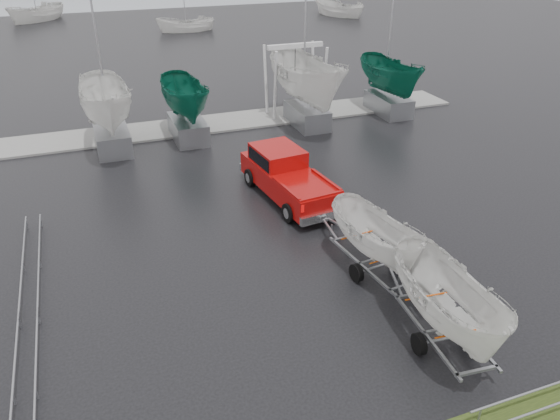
% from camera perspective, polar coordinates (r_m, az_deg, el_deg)
% --- Properties ---
extents(ground_plane, '(120.00, 120.00, 0.00)m').
position_cam_1_polar(ground_plane, '(20.03, 1.71, -2.61)').
color(ground_plane, black).
rests_on(ground_plane, ground).
extents(dock, '(30.00, 3.00, 0.12)m').
position_cam_1_polar(dock, '(31.35, -7.36, 8.90)').
color(dock, gray).
rests_on(dock, ground).
extents(pickup_truck, '(2.55, 5.82, 1.88)m').
position_cam_1_polar(pickup_truck, '(22.50, 0.55, 3.83)').
color(pickup_truck, '#9A0908').
rests_on(pickup_truck, ground).
extents(trailer_hitched, '(1.83, 3.71, 4.78)m').
position_cam_1_polar(trailer_hitched, '(16.99, 10.36, 0.94)').
color(trailer_hitched, gray).
rests_on(trailer_hitched, ground).
extents(trailer_parked, '(1.93, 3.69, 5.22)m').
position_cam_1_polar(trailer_parked, '(14.32, 17.93, -4.51)').
color(trailer_parked, gray).
rests_on(trailer_parked, ground).
extents(boat_hoist, '(3.30, 2.18, 4.12)m').
position_cam_1_polar(boat_hoist, '(32.11, 1.58, 14.45)').
color(boat_hoist, silver).
rests_on(boat_hoist, ground).
extents(keelboat_0, '(2.43, 3.20, 10.60)m').
position_cam_1_polar(keelboat_0, '(27.68, -18.07, 13.45)').
color(keelboat_0, gray).
rests_on(keelboat_0, ground).
extents(keelboat_1, '(2.11, 3.20, 6.70)m').
position_cam_1_polar(keelboat_1, '(28.43, -10.02, 13.56)').
color(keelboat_1, gray).
rests_on(keelboat_1, ground).
extents(keelboat_2, '(2.83, 3.20, 11.01)m').
position_cam_1_polar(keelboat_2, '(29.90, 3.00, 17.01)').
color(keelboat_2, gray).
rests_on(keelboat_2, ground).
extents(keelboat_3, '(2.16, 3.20, 10.32)m').
position_cam_1_polar(keelboat_3, '(32.84, 11.71, 15.52)').
color(keelboat_3, gray).
rests_on(keelboat_3, ground).
extents(mast_rack_0, '(0.56, 6.50, 0.06)m').
position_cam_1_polar(mast_rack_0, '(19.72, -24.60, -4.79)').
color(mast_rack_0, gray).
rests_on(mast_rack_0, ground).
extents(mast_rack_1, '(0.56, 6.50, 0.06)m').
position_cam_1_polar(mast_rack_1, '(14.90, -25.20, -16.73)').
color(mast_rack_1, gray).
rests_on(mast_rack_1, ground).
extents(moored_boat_1, '(4.23, 4.23, 11.93)m').
position_cam_1_polar(moored_boat_1, '(71.61, -23.94, 17.60)').
color(moored_boat_1, silver).
rests_on(moored_boat_1, ground).
extents(moored_boat_2, '(2.36, 2.30, 11.02)m').
position_cam_1_polar(moored_boat_2, '(60.21, -9.76, 17.90)').
color(moored_boat_2, silver).
rests_on(moored_boat_2, ground).
extents(moored_boat_3, '(3.71, 3.75, 11.77)m').
position_cam_1_polar(moored_boat_3, '(70.21, 6.03, 19.53)').
color(moored_boat_3, silver).
rests_on(moored_boat_3, ground).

